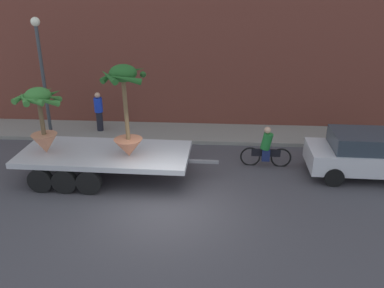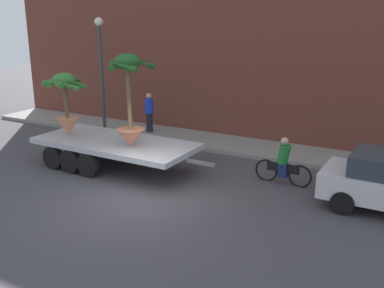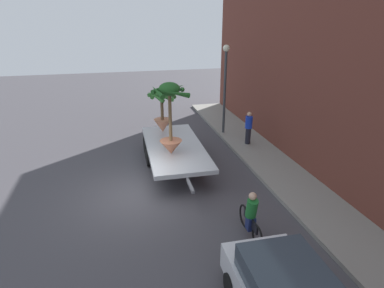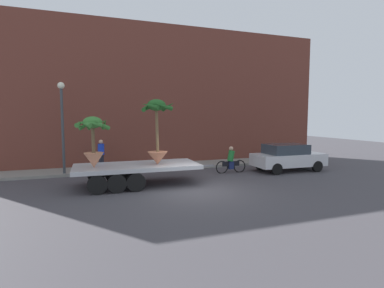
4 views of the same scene
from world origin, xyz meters
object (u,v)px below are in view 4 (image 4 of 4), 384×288
Objects in this scene: cyclist at (231,161)px; street_lamp at (62,116)px; potted_palm_rear at (93,139)px; flatbed_trailer at (132,169)px; potted_palm_middle at (157,130)px; parked_car at (288,157)px; pedestrian_near_gate at (101,154)px.

cyclist is 9.46m from street_lamp.
flatbed_trailer is at bearing 7.76° from potted_palm_rear.
potted_palm_rear is at bearing 178.32° from potted_palm_middle.
potted_palm_rear is 0.52× the size of parked_car.
flatbed_trailer is 3.90× the size of pedestrian_near_gate.
potted_palm_rear reaches higher than pedestrian_near_gate.
parked_car is (10.83, 0.97, -1.40)m from potted_palm_rear.
potted_palm_middle is at bearing -15.21° from flatbed_trailer.
flatbed_trailer is 3.01× the size of potted_palm_rear.
cyclist is at bearing 12.84° from flatbed_trailer.
street_lamp is at bearing 138.23° from potted_palm_middle.
parked_car is at bearing -12.51° from street_lamp.
flatbed_trailer is 1.38× the size of street_lamp.
cyclist is at bearing 11.72° from potted_palm_rear.
pedestrian_near_gate is (-1.14, 4.14, 0.28)m from flatbed_trailer.
pedestrian_near_gate reaches higher than parked_car.
cyclist is at bearing 170.47° from parked_car.
potted_palm_rear is 0.46× the size of street_lamp.
parked_car is at bearing -18.23° from pedestrian_near_gate.
street_lamp reaches higher than potted_palm_rear.
potted_palm_middle is 5.22m from pedestrian_near_gate.
street_lamp reaches higher than potted_palm_middle.
parked_car reaches higher than cyclist.
street_lamp is at bearing 111.10° from potted_palm_rear.
potted_palm_rear is at bearing -68.90° from street_lamp.
cyclist is 0.44× the size of parked_car.
potted_palm_middle is at bearing -172.55° from parked_car.
street_lamp is (-1.42, 3.69, 1.01)m from potted_palm_rear.
pedestrian_near_gate is (-2.27, 4.45, -1.53)m from potted_palm_middle.
potted_palm_rear is 0.74× the size of potted_palm_middle.
street_lamp is (-12.26, 2.72, 2.40)m from parked_car.
parked_car is 12.78m from street_lamp.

